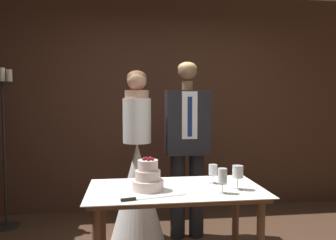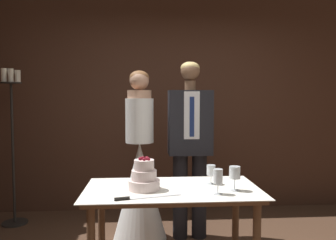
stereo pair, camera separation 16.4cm
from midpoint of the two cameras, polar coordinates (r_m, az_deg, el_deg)
name	(u,v)px [view 1 (the left image)]	position (r m, az deg, el deg)	size (l,w,h in m)	color
wall_back	(169,103)	(4.25, -0.97, 2.96)	(5.06, 0.12, 2.74)	#472B1E
cake_table	(176,201)	(2.51, -0.61, -13.96)	(1.29, 0.70, 0.75)	brown
tiered_cake	(148,178)	(2.42, -5.49, -9.99)	(0.23, 0.23, 0.24)	beige
cake_knife	(142,198)	(2.22, -6.77, -13.42)	(0.45, 0.13, 0.02)	silver
wine_glass_near	(213,171)	(2.60, 6.04, -8.79)	(0.07, 0.07, 0.15)	silver
wine_glass_middle	(222,177)	(2.34, 7.44, -9.80)	(0.07, 0.07, 0.18)	silver
wine_glass_far	(238,173)	(2.45, 10.16, -9.07)	(0.08, 0.08, 0.18)	silver
bride	(137,179)	(3.35, -6.80, -10.16)	(0.54, 0.54, 1.70)	white
groom	(187,141)	(3.32, 1.95, -3.68)	(0.43, 0.25, 1.79)	black
candle_stand	(4,144)	(4.04, -27.71, -3.76)	(0.28, 0.28, 1.76)	black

